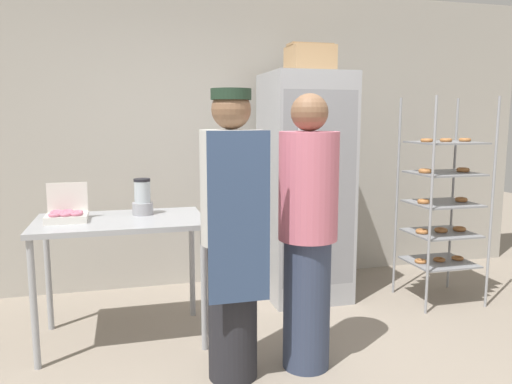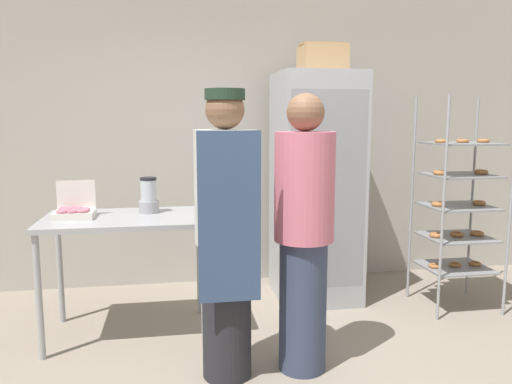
% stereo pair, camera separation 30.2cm
% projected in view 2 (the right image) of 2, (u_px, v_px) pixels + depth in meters
% --- Properties ---
extents(back_wall, '(6.40, 0.12, 2.76)m').
position_uv_depth(back_wall, '(237.00, 139.00, 4.79)').
color(back_wall, '#ADA89E').
rests_on(back_wall, ground_plane).
extents(refrigerator, '(0.69, 0.75, 1.96)m').
position_uv_depth(refrigerator, '(316.00, 188.00, 4.33)').
color(refrigerator, '#9EA0A5').
rests_on(refrigerator, ground_plane).
extents(baking_rack, '(0.59, 0.54, 1.76)m').
position_uv_depth(baking_rack, '(459.00, 206.00, 4.12)').
color(baking_rack, '#93969B').
rests_on(baking_rack, ground_plane).
extents(prep_counter, '(1.15, 0.70, 0.88)m').
position_uv_depth(prep_counter, '(126.00, 230.00, 3.58)').
color(prep_counter, '#9EA0A5').
rests_on(prep_counter, ground_plane).
extents(donut_box, '(0.27, 0.21, 0.25)m').
position_uv_depth(donut_box, '(74.00, 211.00, 3.50)').
color(donut_box, silver).
rests_on(donut_box, prep_counter).
extents(blender_pitcher, '(0.15, 0.15, 0.26)m').
position_uv_depth(blender_pitcher, '(149.00, 197.00, 3.69)').
color(blender_pitcher, '#99999E').
rests_on(blender_pitcher, prep_counter).
extents(cardboard_storage_box, '(0.38, 0.34, 0.25)m').
position_uv_depth(cardboard_storage_box, '(322.00, 59.00, 4.24)').
color(cardboard_storage_box, tan).
rests_on(cardboard_storage_box, refrigerator).
extents(person_baker, '(0.37, 0.39, 1.75)m').
position_uv_depth(person_baker, '(226.00, 232.00, 2.96)').
color(person_baker, '#232328').
rests_on(person_baker, ground_plane).
extents(person_customer, '(0.37, 0.37, 1.73)m').
position_uv_depth(person_customer, '(304.00, 233.00, 3.06)').
color(person_customer, '#333D56').
rests_on(person_customer, ground_plane).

